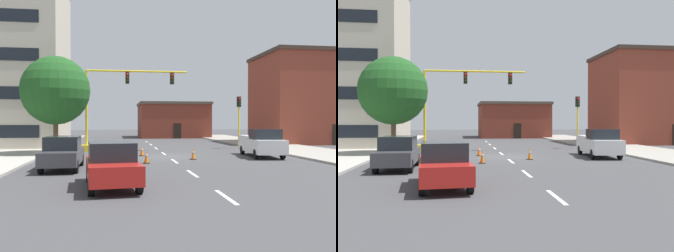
{
  "view_description": "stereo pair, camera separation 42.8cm",
  "coord_description": "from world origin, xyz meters",
  "views": [
    {
      "loc": [
        -3.63,
        -25.88,
        2.56
      ],
      "look_at": [
        0.67,
        4.8,
        2.12
      ],
      "focal_mm": 39.29,
      "sensor_mm": 36.0,
      "label": 1
    },
    {
      "loc": [
        -3.2,
        -25.94,
        2.56
      ],
      "look_at": [
        0.67,
        4.8,
        2.12
      ],
      "focal_mm": 39.29,
      "sensor_mm": 36.0,
      "label": 2
    }
  ],
  "objects": [
    {
      "name": "traffic_cone_roadside_a",
      "position": [
        -1.81,
        0.8,
        0.36
      ],
      "size": [
        0.36,
        0.36,
        0.73
      ],
      "color": "black",
      "rests_on": "ground_plane"
    },
    {
      "name": "traffic_cone_roadside_c",
      "position": [
        1.37,
        -2.18,
        0.37
      ],
      "size": [
        0.36,
        0.36,
        0.75
      ],
      "color": "black",
      "rests_on": "ground_plane"
    },
    {
      "name": "traffic_cone_roadside_b",
      "position": [
        -1.87,
        -3.93,
        0.39
      ],
      "size": [
        0.36,
        0.36,
        0.78
      ],
      "color": "black",
      "rests_on": "ground_plane"
    },
    {
      "name": "lane_stripe_seg_2",
      "position": [
        0.0,
        -3.0,
        0.0
      ],
      "size": [
        0.16,
        2.4,
        0.01
      ],
      "primitive_type": "cube",
      "color": "silver",
      "rests_on": "ground_plane"
    },
    {
      "name": "sidewalk_right",
      "position": [
        11.77,
        8.0,
        0.07
      ],
      "size": [
        6.0,
        56.0,
        0.14
      ],
      "primitive_type": "cube",
      "color": "#9E998E",
      "rests_on": "ground_plane"
    },
    {
      "name": "ground_plane",
      "position": [
        0.0,
        0.0,
        0.0
      ],
      "size": [
        160.0,
        160.0,
        0.0
      ],
      "primitive_type": "plane",
      "color": "#424244"
    },
    {
      "name": "building_brick_center",
      "position": [
        5.05,
        31.37,
        2.7
      ],
      "size": [
        10.61,
        10.26,
        5.37
      ],
      "color": "brown",
      "rests_on": "ground_plane"
    },
    {
      "name": "traffic_signal_gantry",
      "position": [
        -4.9,
        5.31,
        2.26
      ],
      "size": [
        9.37,
        1.2,
        6.83
      ],
      "color": "yellow",
      "rests_on": "ground_plane"
    },
    {
      "name": "sedan_red_mid_left",
      "position": [
        -3.83,
        -11.57,
        0.89
      ],
      "size": [
        2.28,
        4.66,
        1.74
      ],
      "color": "#B21E19",
      "rests_on": "ground_plane"
    },
    {
      "name": "lane_stripe_seg_6",
      "position": [
        0.0,
        19.0,
        0.0
      ],
      "size": [
        0.16,
        2.4,
        0.01
      ],
      "primitive_type": "cube",
      "color": "silver",
      "rests_on": "ground_plane"
    },
    {
      "name": "lane_stripe_seg_3",
      "position": [
        0.0,
        2.5,
        0.0
      ],
      "size": [
        0.16,
        2.4,
        0.01
      ],
      "primitive_type": "cube",
      "color": "silver",
      "rests_on": "ground_plane"
    },
    {
      "name": "building_row_right",
      "position": [
        19.2,
        14.2,
        5.15
      ],
      "size": [
        12.99,
        9.53,
        10.29
      ],
      "color": "brown",
      "rests_on": "ground_plane"
    },
    {
      "name": "lane_stripe_seg_4",
      "position": [
        0.0,
        8.0,
        0.0
      ],
      "size": [
        0.16,
        2.4,
        0.01
      ],
      "primitive_type": "cube",
      "color": "silver",
      "rests_on": "ground_plane"
    },
    {
      "name": "sidewalk_left",
      "position": [
        -11.77,
        8.0,
        0.07
      ],
      "size": [
        6.0,
        56.0,
        0.14
      ],
      "primitive_type": "cube",
      "color": "#B2ADA3",
      "rests_on": "ground_plane"
    },
    {
      "name": "traffic_light_pole_right",
      "position": [
        7.6,
        6.88,
        3.53
      ],
      "size": [
        0.32,
        0.47,
        4.8
      ],
      "color": "yellow",
      "rests_on": "ground_plane"
    },
    {
      "name": "tree_left_near",
      "position": [
        -8.14,
        2.43,
        4.81
      ],
      "size": [
        5.11,
        5.11,
        7.38
      ],
      "color": "brown",
      "rests_on": "ground_plane"
    },
    {
      "name": "pickup_truck_white",
      "position": [
        6.59,
        -0.93,
        0.97
      ],
      "size": [
        2.51,
        5.57,
        1.99
      ],
      "color": "white",
      "rests_on": "ground_plane"
    },
    {
      "name": "lane_stripe_seg_1",
      "position": [
        0.0,
        -8.5,
        0.0
      ],
      "size": [
        0.16,
        2.4,
        0.01
      ],
      "primitive_type": "cube",
      "color": "silver",
      "rests_on": "ground_plane"
    },
    {
      "name": "sedan_dark_gray_near_left",
      "position": [
        -6.44,
        -6.02,
        0.89
      ],
      "size": [
        1.89,
        4.51,
        1.74
      ],
      "color": "#3D3D42",
      "rests_on": "ground_plane"
    },
    {
      "name": "lane_stripe_seg_5",
      "position": [
        0.0,
        13.5,
        0.0
      ],
      "size": [
        0.16,
        2.4,
        0.01
      ],
      "primitive_type": "cube",
      "color": "silver",
      "rests_on": "ground_plane"
    },
    {
      "name": "lane_stripe_seg_0",
      "position": [
        0.0,
        -14.0,
        0.0
      ],
      "size": [
        0.16,
        2.4,
        0.01
      ],
      "primitive_type": "cube",
      "color": "silver",
      "rests_on": "ground_plane"
    }
  ]
}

